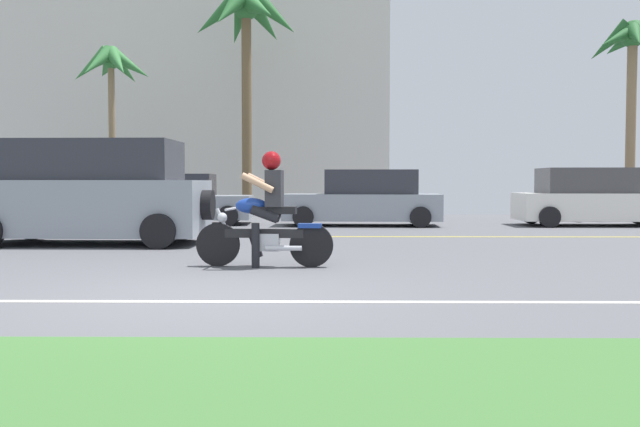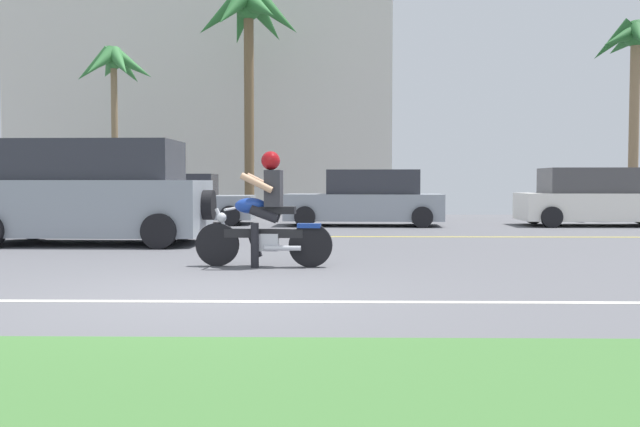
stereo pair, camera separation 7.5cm
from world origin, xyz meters
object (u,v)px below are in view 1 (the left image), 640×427
(parked_car_2, at_px, (364,200))
(palm_tree_2, at_px, (111,72))
(motorcyclist, at_px, (266,218))
(suv_nearby, at_px, (92,194))
(parked_car_1, at_px, (178,201))
(parked_car_3, at_px, (593,199))
(palm_tree_1, at_px, (632,51))
(parked_car_0, at_px, (21,199))
(palm_tree_0, at_px, (247,23))

(parked_car_2, xyz_separation_m, palm_tree_2, (-8.16, 3.82, 4.12))
(motorcyclist, height_order, suv_nearby, suv_nearby)
(parked_car_1, bearing_deg, parked_car_2, -6.36)
(suv_nearby, distance_m, parked_car_1, 6.23)
(parked_car_3, distance_m, palm_tree_1, 6.23)
(parked_car_0, relative_size, parked_car_3, 0.87)
(parked_car_1, xyz_separation_m, parked_car_2, (5.29, -0.59, 0.04))
(motorcyclist, bearing_deg, parked_car_3, 48.26)
(suv_nearby, bearing_deg, parked_car_0, 123.62)
(motorcyclist, bearing_deg, palm_tree_1, 49.68)
(motorcyclist, height_order, palm_tree_0, palm_tree_0)
(parked_car_1, distance_m, palm_tree_1, 15.07)
(parked_car_3, bearing_deg, suv_nearby, -154.42)
(suv_nearby, xyz_separation_m, parked_car_3, (11.88, 5.69, -0.23))
(palm_tree_1, height_order, palm_tree_2, palm_tree_1)
(suv_nearby, distance_m, palm_tree_1, 17.50)
(palm_tree_0, bearing_deg, palm_tree_2, -166.75)
(motorcyclist, xyz_separation_m, parked_car_3, (8.20, 9.19, 0.05))
(parked_car_1, height_order, palm_tree_2, palm_tree_2)
(suv_nearby, distance_m, parked_car_0, 7.91)
(parked_car_0, xyz_separation_m, palm_tree_0, (6.17, 3.90, 5.94))
(parked_car_1, bearing_deg, motorcyclist, -70.76)
(parked_car_0, height_order, parked_car_1, parked_car_0)
(parked_car_2, bearing_deg, palm_tree_2, 154.90)
(palm_tree_2, bearing_deg, parked_car_1, -48.36)
(parked_car_1, bearing_deg, parked_car_3, -2.61)
(suv_nearby, xyz_separation_m, parked_car_0, (-4.38, 6.58, -0.26))
(parked_car_0, bearing_deg, parked_car_1, -4.48)
(motorcyclist, distance_m, parked_car_2, 9.33)
(parked_car_1, relative_size, palm_tree_1, 0.63)
(parked_car_3, bearing_deg, parked_car_2, -179.45)
(suv_nearby, height_order, parked_car_0, suv_nearby)
(motorcyclist, distance_m, parked_car_0, 12.91)
(parked_car_2, distance_m, palm_tree_2, 9.91)
(palm_tree_2, bearing_deg, palm_tree_0, 13.25)
(parked_car_0, distance_m, parked_car_1, 4.68)
(motorcyclist, height_order, palm_tree_1, palm_tree_1)
(parked_car_0, bearing_deg, palm_tree_0, 32.31)
(motorcyclist, relative_size, palm_tree_1, 0.30)
(parked_car_3, bearing_deg, parked_car_0, 176.86)
(parked_car_1, xyz_separation_m, palm_tree_2, (-2.88, 3.23, 4.16))
(suv_nearby, bearing_deg, palm_tree_0, 80.30)
(suv_nearby, relative_size, parked_car_1, 1.12)
(parked_car_2, bearing_deg, palm_tree_0, 127.92)
(parked_car_3, height_order, palm_tree_1, palm_tree_1)
(motorcyclist, height_order, parked_car_3, motorcyclist)
(palm_tree_0, height_order, palm_tree_1, palm_tree_0)
(motorcyclist, height_order, parked_car_2, motorcyclist)
(suv_nearby, height_order, palm_tree_0, palm_tree_0)
(parked_car_0, height_order, palm_tree_1, palm_tree_1)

